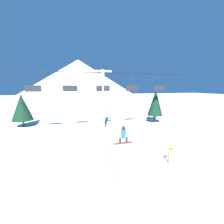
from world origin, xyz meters
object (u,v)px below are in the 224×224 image
object	(u,v)px
snow_ramp	(131,163)
snowboarder	(123,135)
trail_marker	(169,155)
pine_tree_near	(155,103)

from	to	relation	value
snow_ramp	snowboarder	xyz separation A→B (m)	(-0.05, 1.41, 1.50)
snowboarder	trail_marker	size ratio (longest dim) A/B	1.14
pine_tree_near	snow_ramp	bearing A→B (deg)	-126.53
trail_marker	snow_ramp	bearing A→B (deg)	-168.61
trail_marker	snowboarder	bearing A→B (deg)	168.26
snow_ramp	snowboarder	bearing A→B (deg)	91.95
snowboarder	pine_tree_near	size ratio (longest dim) A/B	0.27
snow_ramp	snowboarder	distance (m)	2.06
snow_ramp	snowboarder	size ratio (longest dim) A/B	2.40
snowboarder	trail_marker	distance (m)	3.90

